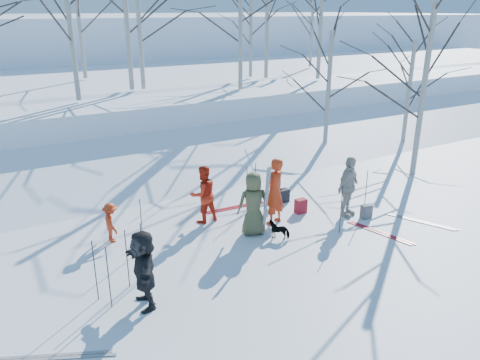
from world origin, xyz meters
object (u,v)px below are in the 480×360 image
dog (279,230)px  skier_cream_east (348,187)px  skier_olive_center (253,204)px  skier_red_seated (111,223)px  skier_redor_behind (203,194)px  skier_grey_west (144,269)px  backpack_red (301,206)px  skier_red_north (274,191)px  backpack_grey (366,212)px  backpack_dark (283,195)px

dog → skier_cream_east: bearing=139.6°
skier_olive_center → skier_red_seated: 3.64m
skier_redor_behind → skier_grey_west: 4.01m
skier_olive_center → backpack_red: size_ratio=4.06×
skier_red_seated → dog: size_ratio=1.84×
skier_red_north → dog: (-0.38, -0.83, -0.70)m
skier_grey_west → backpack_grey: size_ratio=4.30×
skier_red_north → skier_grey_west: size_ratio=1.14×
skier_olive_center → skier_redor_behind: skier_olive_center is taller
skier_grey_west → dog: 4.14m
skier_olive_center → skier_redor_behind: size_ratio=1.05×
skier_redor_behind → skier_red_north: bearing=144.6°
backpack_red → skier_red_north: bearing=-170.1°
skier_red_seated → skier_redor_behind: bearing=-93.6°
skier_cream_east → backpack_red: 1.46m
skier_cream_east → dog: 2.55m
backpack_grey → skier_olive_center: bearing=167.4°
backpack_dark → skier_olive_center: bearing=-143.6°
backpack_grey → backpack_dark: (-1.37, 2.15, 0.01)m
skier_redor_behind → skier_cream_east: 4.07m
backpack_red → backpack_dark: backpack_red is taller
skier_red_north → skier_grey_west: skier_red_north is taller
skier_olive_center → backpack_grey: size_ratio=4.48×
skier_grey_west → backpack_red: bearing=118.7°
skier_red_north → backpack_red: size_ratio=4.45×
skier_grey_west → skier_olive_center: bearing=122.5°
skier_olive_center → dog: size_ratio=3.03×
skier_grey_west → backpack_grey: (6.78, 0.92, -0.63)m
skier_cream_east → backpack_red: size_ratio=4.18×
skier_redor_behind → backpack_red: 2.89m
skier_grey_west → backpack_dark: (5.41, 3.07, -0.62)m
skier_grey_west → skier_red_north: bearing=121.3°
skier_redor_behind → skier_red_seated: size_ratio=1.57×
skier_olive_center → skier_red_seated: skier_olive_center is taller
skier_olive_center → skier_cream_east: bearing=-169.9°
skier_cream_east → skier_red_seated: bearing=144.1°
skier_red_north → dog: skier_red_north is taller
skier_redor_behind → backpack_grey: bearing=150.1°
skier_olive_center → skier_red_seated: size_ratio=1.65×
skier_redor_behind → dog: 2.33m
skier_cream_east → backpack_dark: (-0.99, 1.74, -0.68)m
backpack_grey → backpack_dark: bearing=122.4°
skier_red_seated → backpack_dark: size_ratio=2.59×
skier_red_seated → skier_cream_east: bearing=-107.3°
backpack_red → skier_redor_behind: bearing=162.4°
backpack_dark → skier_redor_behind: bearing=-178.1°
skier_red_seated → dog: skier_red_seated is taller
skier_red_north → skier_red_seated: skier_red_north is taller
skier_cream_east → dog: size_ratio=3.13×
dog → backpack_dark: dog is taller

